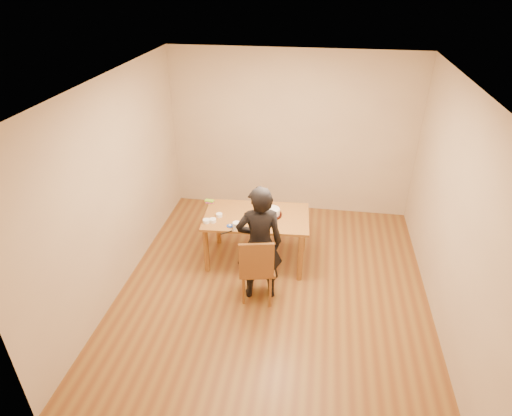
# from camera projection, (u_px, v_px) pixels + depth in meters

# --- Properties ---
(room_shell) EXTENTS (4.00, 4.50, 2.70)m
(room_shell) POSITION_uv_depth(u_px,v_px,m) (279.00, 186.00, 5.34)
(room_shell) COLOR brown
(room_shell) RESTS_ON ground
(dining_table) EXTENTS (1.49, 0.94, 0.04)m
(dining_table) POSITION_uv_depth(u_px,v_px,m) (257.00, 217.00, 5.90)
(dining_table) COLOR brown
(dining_table) RESTS_ON floor
(dining_chair) EXTENTS (0.46, 0.46, 0.04)m
(dining_chair) POSITION_uv_depth(u_px,v_px,m) (259.00, 268.00, 5.36)
(dining_chair) COLOR brown
(dining_chair) RESTS_ON floor
(cake_plate) EXTENTS (0.29, 0.29, 0.02)m
(cake_plate) POSITION_uv_depth(u_px,v_px,m) (272.00, 215.00, 5.90)
(cake_plate) COLOR #B2190B
(cake_plate) RESTS_ON dining_table
(cake) EXTENTS (0.23, 0.23, 0.07)m
(cake) POSITION_uv_depth(u_px,v_px,m) (272.00, 212.00, 5.88)
(cake) COLOR white
(cake) RESTS_ON cake_plate
(frosting_dome) EXTENTS (0.22, 0.22, 0.03)m
(frosting_dome) POSITION_uv_depth(u_px,v_px,m) (272.00, 209.00, 5.85)
(frosting_dome) COLOR white
(frosting_dome) RESTS_ON cake
(frosting_tub) EXTENTS (0.10, 0.10, 0.09)m
(frosting_tub) POSITION_uv_depth(u_px,v_px,m) (236.00, 225.00, 5.59)
(frosting_tub) COLOR white
(frosting_tub) RESTS_ON dining_table
(frosting_lid) EXTENTS (0.09, 0.09, 0.01)m
(frosting_lid) POSITION_uv_depth(u_px,v_px,m) (230.00, 226.00, 5.66)
(frosting_lid) COLOR #173596
(frosting_lid) RESTS_ON dining_table
(frosting_dollop) EXTENTS (0.04, 0.04, 0.02)m
(frosting_dollop) POSITION_uv_depth(u_px,v_px,m) (230.00, 225.00, 5.65)
(frosting_dollop) COLOR white
(frosting_dollop) RESTS_ON frosting_lid
(ramekin_green) EXTENTS (0.09, 0.09, 0.04)m
(ramekin_green) POSITION_uv_depth(u_px,v_px,m) (206.00, 221.00, 5.73)
(ramekin_green) COLOR white
(ramekin_green) RESTS_ON dining_table
(ramekin_yellow) EXTENTS (0.09, 0.09, 0.04)m
(ramekin_yellow) POSITION_uv_depth(u_px,v_px,m) (219.00, 215.00, 5.87)
(ramekin_yellow) COLOR white
(ramekin_yellow) RESTS_ON dining_table
(ramekin_multi) EXTENTS (0.09, 0.09, 0.04)m
(ramekin_multi) POSITION_uv_depth(u_px,v_px,m) (213.00, 220.00, 5.75)
(ramekin_multi) COLOR white
(ramekin_multi) RESTS_ON dining_table
(candy_box_pink) EXTENTS (0.12, 0.06, 0.02)m
(candy_box_pink) POSITION_uv_depth(u_px,v_px,m) (210.00, 202.00, 6.22)
(candy_box_pink) COLOR #D23177
(candy_box_pink) RESTS_ON dining_table
(candy_box_green) EXTENTS (0.14, 0.08, 0.02)m
(candy_box_green) POSITION_uv_depth(u_px,v_px,m) (209.00, 201.00, 6.21)
(candy_box_green) COLOR green
(candy_box_green) RESTS_ON candy_box_pink
(spatula) EXTENTS (0.14, 0.12, 0.01)m
(spatula) POSITION_uv_depth(u_px,v_px,m) (227.00, 232.00, 5.52)
(spatula) COLOR black
(spatula) RESTS_ON dining_table
(person) EXTENTS (0.65, 0.50, 1.58)m
(person) POSITION_uv_depth(u_px,v_px,m) (259.00, 244.00, 5.23)
(person) COLOR black
(person) RESTS_ON floor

